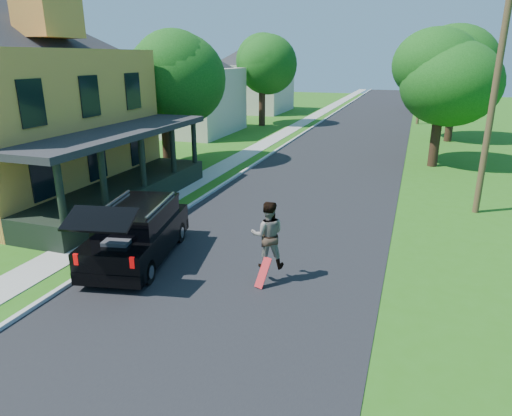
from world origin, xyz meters
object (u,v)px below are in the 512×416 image
(skateboarder, at_px, (268,235))
(tree_right_near, at_px, (443,68))
(utility_pole_near, at_px, (495,92))
(black_suv, at_px, (137,233))

(skateboarder, distance_m, tree_right_near, 17.38)
(skateboarder, relative_size, utility_pole_near, 0.21)
(utility_pole_near, bearing_deg, black_suv, -121.48)
(black_suv, bearing_deg, tree_right_near, 50.35)
(black_suv, distance_m, skateboarder, 4.16)
(black_suv, bearing_deg, utility_pole_near, 27.33)
(black_suv, xyz_separation_m, utility_pole_near, (10.20, 8.26, 3.78))
(skateboarder, relative_size, tree_right_near, 0.23)
(black_suv, relative_size, skateboarder, 2.75)
(utility_pole_near, bearing_deg, skateboarder, -106.79)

